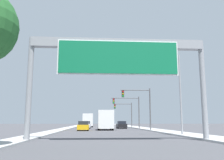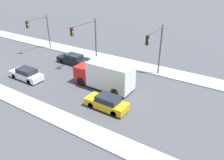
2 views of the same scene
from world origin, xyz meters
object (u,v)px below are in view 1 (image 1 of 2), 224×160
(traffic_light_near_intersection, at_px, (141,102))
(truck_box_secondary, at_px, (88,120))
(car_mid_center, at_px, (83,126))
(truck_box_primary, at_px, (105,120))
(street_lamp_right, at_px, (177,87))
(car_near_left, at_px, (86,125))
(sign_gantry, at_px, (118,58))
(traffic_light_far_intersection, at_px, (125,111))
(traffic_light_mid_block, at_px, (130,107))
(car_far_right, at_px, (121,125))

(traffic_light_near_intersection, bearing_deg, truck_box_secondary, 109.01)
(car_mid_center, bearing_deg, truck_box_primary, 36.07)
(truck_box_primary, distance_m, street_lamp_right, 18.91)
(street_lamp_right, bearing_deg, car_near_left, 110.35)
(sign_gantry, xyz_separation_m, street_lamp_right, (6.50, 6.38, -1.25))
(truck_box_secondary, bearing_deg, traffic_light_near_intersection, -70.99)
(sign_gantry, height_order, truck_box_secondary, sign_gantry)
(truck_box_secondary, bearing_deg, traffic_light_far_intersection, -32.19)
(car_mid_center, relative_size, traffic_light_mid_block, 0.70)
(truck_box_primary, height_order, truck_box_secondary, truck_box_secondary)
(car_near_left, bearing_deg, truck_box_secondary, 90.00)
(traffic_light_mid_block, bearing_deg, car_near_left, 159.24)
(sign_gantry, xyz_separation_m, traffic_light_near_intersection, (5.30, 20.13, -1.72))
(car_mid_center, height_order, car_far_right, car_far_right)
(car_far_right, relative_size, street_lamp_right, 0.58)
(truck_box_primary, xyz_separation_m, truck_box_secondary, (-3.50, 21.84, 0.05))
(sign_gantry, xyz_separation_m, car_near_left, (-3.50, 33.34, -5.42))
(sign_gantry, bearing_deg, car_near_left, 95.99)
(traffic_light_near_intersection, bearing_deg, sign_gantry, -104.76)
(car_mid_center, xyz_separation_m, car_far_right, (7.00, 10.67, 0.01))
(street_lamp_right, bearing_deg, traffic_light_mid_block, 93.68)
(car_mid_center, xyz_separation_m, truck_box_primary, (3.50, 2.55, 0.92))
(car_mid_center, bearing_deg, sign_gantry, -80.66)
(truck_box_primary, xyz_separation_m, street_lamp_right, (6.50, -17.45, 3.26))
(car_far_right, distance_m, traffic_light_far_intersection, 8.96)
(car_near_left, distance_m, traffic_light_far_intersection, 11.57)
(sign_gantry, bearing_deg, traffic_light_far_intersection, 82.46)
(sign_gantry, relative_size, traffic_light_far_intersection, 2.33)
(car_mid_center, height_order, traffic_light_far_intersection, traffic_light_far_intersection)
(car_mid_center, distance_m, truck_box_secondary, 24.41)
(car_mid_center, distance_m, truck_box_primary, 4.43)
(car_near_left, xyz_separation_m, street_lamp_right, (10.00, -26.96, 4.17))
(truck_box_secondary, relative_size, traffic_light_far_intersection, 1.32)
(traffic_light_near_intersection, relative_size, traffic_light_far_intersection, 1.14)
(truck_box_primary, bearing_deg, car_mid_center, -143.93)
(truck_box_primary, height_order, traffic_light_near_intersection, traffic_light_near_intersection)
(car_far_right, xyz_separation_m, truck_box_secondary, (-7.00, 13.72, 0.96))
(sign_gantry, bearing_deg, street_lamp_right, 44.46)
(truck_box_primary, xyz_separation_m, traffic_light_near_intersection, (5.30, -3.70, 2.78))
(car_far_right, relative_size, traffic_light_far_intersection, 0.83)
(truck_box_primary, xyz_separation_m, traffic_light_mid_block, (4.98, 6.30, 2.64))
(car_far_right, distance_m, truck_box_primary, 8.89)
(sign_gantry, height_order, traffic_light_far_intersection, sign_gantry)
(traffic_light_mid_block, bearing_deg, sign_gantry, -99.38)
(truck_box_primary, bearing_deg, traffic_light_far_intersection, 71.96)
(traffic_light_near_intersection, height_order, traffic_light_far_intersection, traffic_light_near_intersection)
(car_mid_center, xyz_separation_m, street_lamp_right, (10.00, -14.90, 4.18))
(car_near_left, bearing_deg, traffic_light_near_intersection, -56.33)
(car_far_right, distance_m, truck_box_secondary, 15.44)
(traffic_light_far_intersection, relative_size, street_lamp_right, 0.70)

